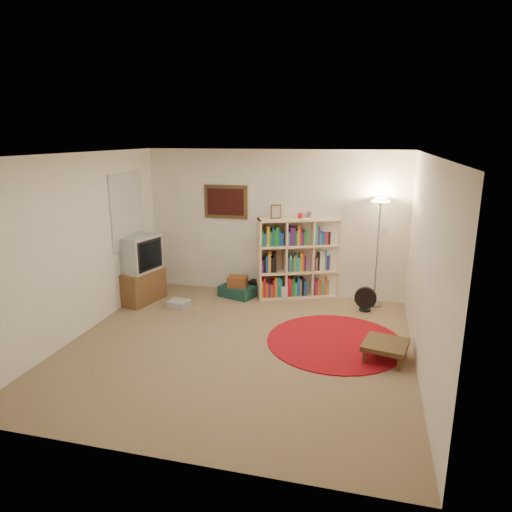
# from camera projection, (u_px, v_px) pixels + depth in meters

# --- Properties ---
(room) EXTENTS (4.54, 4.54, 2.54)m
(room) POSITION_uv_depth(u_px,v_px,m) (234.00, 254.00, 5.80)
(room) COLOR #876E4F
(room) RESTS_ON ground
(bookshelf) EXTENTS (1.42, 0.87, 1.65)m
(bookshelf) POSITION_uv_depth(u_px,v_px,m) (297.00, 259.00, 7.82)
(bookshelf) COLOR #FFD8AA
(bookshelf) RESTS_ON ground
(floor_lamp) EXTENTS (0.35, 0.35, 1.79)m
(floor_lamp) POSITION_uv_depth(u_px,v_px,m) (380.00, 216.00, 7.17)
(floor_lamp) COLOR #98989C
(floor_lamp) RESTS_ON ground
(floor_fan) EXTENTS (0.35, 0.19, 0.40)m
(floor_fan) POSITION_uv_depth(u_px,v_px,m) (365.00, 299.00, 7.24)
(floor_fan) COLOR black
(floor_fan) RESTS_ON ground
(tv_stand) EXTENTS (0.71, 0.89, 1.14)m
(tv_stand) POSITION_uv_depth(u_px,v_px,m) (139.00, 270.00, 7.61)
(tv_stand) COLOR brown
(tv_stand) RESTS_ON ground
(dvd_box) EXTENTS (0.35, 0.30, 0.11)m
(dvd_box) POSITION_uv_depth(u_px,v_px,m) (179.00, 304.00, 7.46)
(dvd_box) COLOR #B4B5B9
(dvd_box) RESTS_ON ground
(suitcase) EXTENTS (0.67, 0.54, 0.19)m
(suitcase) POSITION_uv_depth(u_px,v_px,m) (237.00, 291.00, 7.93)
(suitcase) COLOR #153933
(suitcase) RESTS_ON ground
(wicker_basket) EXTENTS (0.34, 0.25, 0.19)m
(wicker_basket) POSITION_uv_depth(u_px,v_px,m) (238.00, 281.00, 7.86)
(wicker_basket) COLOR brown
(wicker_basket) RESTS_ON suitcase
(duffel_bag) EXTENTS (0.37, 0.33, 0.22)m
(duffel_bag) POSITION_uv_depth(u_px,v_px,m) (259.00, 286.00, 8.13)
(duffel_bag) COLOR black
(duffel_bag) RESTS_ON ground
(paper_towel) EXTENTS (0.13, 0.13, 0.23)m
(paper_towel) POSITION_uv_depth(u_px,v_px,m) (284.00, 294.00, 7.75)
(paper_towel) COLOR silver
(paper_towel) RESTS_ON ground
(red_rug) EXTENTS (1.85, 1.85, 0.02)m
(red_rug) POSITION_uv_depth(u_px,v_px,m) (335.00, 342.00, 6.19)
(red_rug) COLOR maroon
(red_rug) RESTS_ON ground
(side_table) EXTENTS (0.62, 0.62, 0.24)m
(side_table) POSITION_uv_depth(u_px,v_px,m) (386.00, 345.00, 5.65)
(side_table) COLOR #402D16
(side_table) RESTS_ON ground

